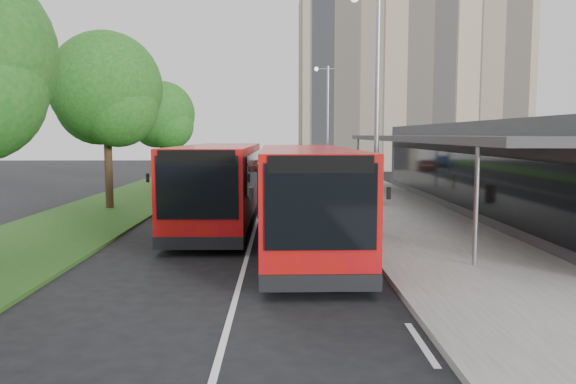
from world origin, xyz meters
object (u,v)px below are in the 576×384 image
tree_far (162,119)px  bus_main (305,198)px  litter_bin (376,194)px  car_near (289,165)px  car_far (256,161)px  bus_second (220,185)px  lamp_post_near (375,97)px  lamp_post_far (326,117)px  tree_mid (106,95)px  bollard (350,181)px

tree_far → bus_main: (8.71, -21.31, -2.97)m
litter_bin → car_near: (-3.86, 26.93, -0.03)m
car_near → car_far: size_ratio=0.91×
bus_second → car_far: bus_second is taller
lamp_post_near → lamp_post_far: bearing=90.0°
tree_far → car_near: size_ratio=2.12×
lamp_post_far → car_near: size_ratio=2.41×
lamp_post_near → bus_second: 6.62m
car_near → bus_second: bearing=-112.0°
litter_bin → car_far: bearing=102.3°
tree_far → litter_bin: (12.63, -10.76, -3.95)m
lamp_post_far → bus_main: 22.61m
tree_mid → bollard: (12.24, 8.40, -4.66)m
bus_main → litter_bin: 11.30m
bus_main → litter_bin: (3.92, 10.55, -0.98)m
litter_bin → car_far: size_ratio=0.24×
tree_mid → lamp_post_near: 13.19m
lamp_post_near → litter_bin: lamp_post_near is taller
bus_second → car_far: size_ratio=2.98×
tree_mid → bus_main: (8.71, -9.31, -3.69)m
car_near → tree_mid: bearing=-123.9°
bus_main → lamp_post_far: bearing=82.8°
litter_bin → tree_mid: bearing=-174.4°
bus_second → bollard: bearing=64.3°
lamp_post_far → bus_main: (-2.42, -22.25, -3.14)m
bollard → tree_mid: bearing=-145.5°
tree_mid → litter_bin: (12.63, 1.24, -4.67)m
tree_mid → car_far: size_ratio=2.24×
bus_main → car_near: 37.50m
lamp_post_near → bollard: bearing=85.9°
lamp_post_near → tree_far: bearing=120.3°
bus_second → car_near: size_ratio=3.28×
bollard → car_far: (-6.91, 26.24, -0.01)m
bollard → car_near: 20.08m
bus_main → tree_mid: bearing=132.1°
tree_far → bus_second: (5.67, -17.01, -2.97)m
bus_second → bollard: bus_second is taller
lamp_post_far → car_far: 22.84m
lamp_post_far → litter_bin: (1.50, -11.70, -4.12)m
bus_main → bollard: size_ratio=11.85×
car_near → car_far: bearing=101.4°
bollard → bus_second: bearing=-116.1°
lamp_post_far → litter_bin: size_ratio=8.98×
bus_main → car_near: (0.06, 37.49, -1.01)m
car_far → lamp_post_near: bearing=-87.3°
car_far → tree_far: bearing=-108.4°
tree_far → car_far: 23.60m
lamp_post_near → tree_mid: bearing=147.6°
tree_mid → lamp_post_far: (11.13, 12.95, -0.55)m
car_near → bollard: bearing=-96.7°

